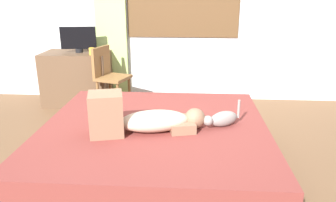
{
  "coord_description": "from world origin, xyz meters",
  "views": [
    {
      "loc": [
        0.26,
        -2.61,
        1.56
      ],
      "look_at": [
        0.08,
        0.18,
        0.62
      ],
      "focal_mm": 35.19,
      "sensor_mm": 36.0,
      "label": 1
    }
  ],
  "objects_px": {
    "cat": "(222,119)",
    "cup": "(92,51)",
    "person_lying": "(142,118)",
    "chair_by_desk": "(108,74)",
    "tv_monitor": "(78,39)",
    "bed": "(155,150)",
    "desk": "(78,78)"
  },
  "relations": [
    {
      "from": "desk",
      "to": "cup",
      "type": "bearing_deg",
      "value": -30.56
    },
    {
      "from": "cup",
      "to": "chair_by_desk",
      "type": "xyz_separation_m",
      "value": [
        0.23,
        -0.1,
        -0.28
      ]
    },
    {
      "from": "person_lying",
      "to": "tv_monitor",
      "type": "distance_m",
      "value": 2.33
    },
    {
      "from": "tv_monitor",
      "to": "cat",
      "type": "bearing_deg",
      "value": -45.67
    },
    {
      "from": "person_lying",
      "to": "desk",
      "type": "xyz_separation_m",
      "value": [
        -1.22,
        2.0,
        -0.21
      ]
    },
    {
      "from": "bed",
      "to": "tv_monitor",
      "type": "bearing_deg",
      "value": 123.74
    },
    {
      "from": "chair_by_desk",
      "to": "bed",
      "type": "bearing_deg",
      "value": -63.75
    },
    {
      "from": "tv_monitor",
      "to": "bed",
      "type": "bearing_deg",
      "value": -56.26
    },
    {
      "from": "cat",
      "to": "cup",
      "type": "bearing_deg",
      "value": 133.26
    },
    {
      "from": "desk",
      "to": "bed",
      "type": "bearing_deg",
      "value": -54.97
    },
    {
      "from": "tv_monitor",
      "to": "chair_by_desk",
      "type": "relative_size",
      "value": 0.56
    },
    {
      "from": "desk",
      "to": "chair_by_desk",
      "type": "relative_size",
      "value": 1.05
    },
    {
      "from": "cat",
      "to": "cup",
      "type": "height_order",
      "value": "cup"
    },
    {
      "from": "bed",
      "to": "cup",
      "type": "xyz_separation_m",
      "value": [
        -1.01,
        1.69,
        0.56
      ]
    },
    {
      "from": "bed",
      "to": "person_lying",
      "type": "relative_size",
      "value": 2.08
    },
    {
      "from": "bed",
      "to": "cat",
      "type": "xyz_separation_m",
      "value": [
        0.57,
        0.01,
        0.3
      ]
    },
    {
      "from": "person_lying",
      "to": "chair_by_desk",
      "type": "relative_size",
      "value": 1.09
    },
    {
      "from": "bed",
      "to": "chair_by_desk",
      "type": "height_order",
      "value": "chair_by_desk"
    },
    {
      "from": "bed",
      "to": "cup",
      "type": "relative_size",
      "value": 20.42
    },
    {
      "from": "bed",
      "to": "desk",
      "type": "relative_size",
      "value": 2.18
    },
    {
      "from": "person_lying",
      "to": "desk",
      "type": "relative_size",
      "value": 1.04
    },
    {
      "from": "desk",
      "to": "tv_monitor",
      "type": "xyz_separation_m",
      "value": [
        0.06,
        -0.0,
        0.55
      ]
    },
    {
      "from": "person_lying",
      "to": "tv_monitor",
      "type": "bearing_deg",
      "value": 120.0
    },
    {
      "from": "desk",
      "to": "person_lying",
      "type": "bearing_deg",
      "value": -58.7
    },
    {
      "from": "cat",
      "to": "tv_monitor",
      "type": "distance_m",
      "value": 2.61
    },
    {
      "from": "person_lying",
      "to": "chair_by_desk",
      "type": "bearing_deg",
      "value": 111.95
    },
    {
      "from": "cat",
      "to": "tv_monitor",
      "type": "relative_size",
      "value": 0.67
    },
    {
      "from": "person_lying",
      "to": "tv_monitor",
      "type": "relative_size",
      "value": 1.96
    },
    {
      "from": "person_lying",
      "to": "cat",
      "type": "xyz_separation_m",
      "value": [
        0.65,
        0.15,
        -0.05
      ]
    },
    {
      "from": "person_lying",
      "to": "cup",
      "type": "xyz_separation_m",
      "value": [
        -0.93,
        1.83,
        0.21
      ]
    },
    {
      "from": "tv_monitor",
      "to": "cup",
      "type": "distance_m",
      "value": 0.31
    },
    {
      "from": "person_lying",
      "to": "tv_monitor",
      "type": "xyz_separation_m",
      "value": [
        -1.15,
        2.0,
        0.34
      ]
    }
  ]
}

